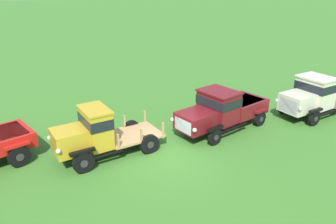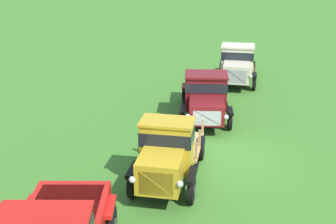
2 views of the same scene
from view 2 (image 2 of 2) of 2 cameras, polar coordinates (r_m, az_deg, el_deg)
name	(u,v)px [view 2 (image 2 of 2)]	position (r m, az deg, el deg)	size (l,w,h in m)	color
ground_plane	(222,154)	(16.18, 7.27, -5.72)	(240.00, 240.00, 0.00)	#3D7528
vintage_truck_second_in_line	(167,154)	(13.49, -0.19, -5.68)	(5.04, 3.59, 2.27)	black
vintage_truck_midrow_center	(205,94)	(19.47, 5.09, 2.49)	(5.52, 4.36, 2.13)	black
vintage_truck_far_side	(237,64)	(24.59, 9.33, 6.43)	(5.50, 3.88, 2.26)	black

